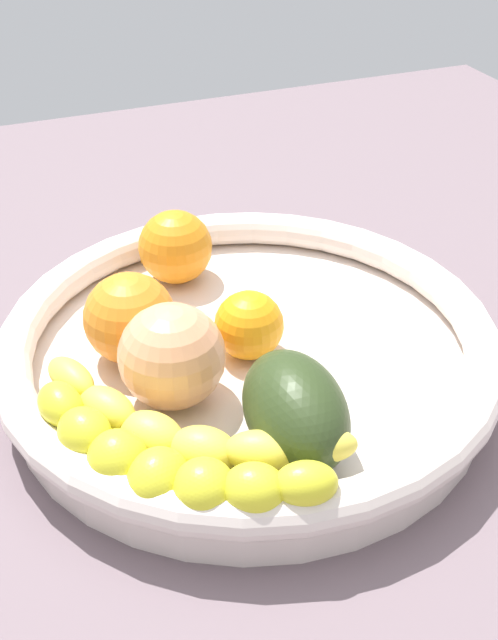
{
  "coord_description": "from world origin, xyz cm",
  "views": [
    {
      "loc": [
        -17.18,
        -43.75,
        41.07
      ],
      "look_at": [
        0.0,
        0.0,
        8.43
      ],
      "focal_mm": 44.74,
      "sensor_mm": 36.0,
      "label": 1
    }
  ],
  "objects_px": {
    "orange_front": "(175,247)",
    "avocado_dark": "(295,410)",
    "banana_draped_right": "(164,466)",
    "orange_mid_left": "(248,322)",
    "orange_mid_right": "(130,318)",
    "peach_blush": "(172,356)",
    "banana_draped_left": "(181,432)",
    "fruit_bowl": "(249,350)"
  },
  "relations": [
    {
      "from": "fruit_bowl",
      "to": "peach_blush",
      "type": "relative_size",
      "value": 5.07
    },
    {
      "from": "orange_mid_right",
      "to": "avocado_dark",
      "type": "bearing_deg",
      "value": -61.79
    },
    {
      "from": "peach_blush",
      "to": "fruit_bowl",
      "type": "bearing_deg",
      "value": 23.35
    },
    {
      "from": "avocado_dark",
      "to": "orange_mid_left",
      "type": "bearing_deg",
      "value": 84.56
    },
    {
      "from": "orange_front",
      "to": "avocado_dark",
      "type": "relative_size",
      "value": 0.65
    },
    {
      "from": "banana_draped_right",
      "to": "peach_blush",
      "type": "distance_m",
      "value": 0.09
    },
    {
      "from": "orange_mid_right",
      "to": "peach_blush",
      "type": "relative_size",
      "value": 0.92
    },
    {
      "from": "banana_draped_right",
      "to": "peach_blush",
      "type": "xyz_separation_m",
      "value": [
        0.03,
        0.08,
        0.01
      ]
    },
    {
      "from": "fruit_bowl",
      "to": "peach_blush",
      "type": "bearing_deg",
      "value": -156.65
    },
    {
      "from": "banana_draped_right",
      "to": "avocado_dark",
      "type": "distance_m",
      "value": 0.09
    },
    {
      "from": "peach_blush",
      "to": "orange_front",
      "type": "bearing_deg",
      "value": 72.17
    },
    {
      "from": "orange_front",
      "to": "orange_mid_right",
      "type": "bearing_deg",
      "value": -124.15
    },
    {
      "from": "fruit_bowl",
      "to": "orange_front",
      "type": "bearing_deg",
      "value": 98.72
    },
    {
      "from": "orange_front",
      "to": "peach_blush",
      "type": "bearing_deg",
      "value": -107.83
    },
    {
      "from": "fruit_bowl",
      "to": "banana_draped_left",
      "type": "bearing_deg",
      "value": -131.76
    },
    {
      "from": "banana_draped_left",
      "to": "avocado_dark",
      "type": "height_order",
      "value": "avocado_dark"
    },
    {
      "from": "orange_front",
      "to": "peach_blush",
      "type": "height_order",
      "value": "peach_blush"
    },
    {
      "from": "fruit_bowl",
      "to": "banana_draped_right",
      "type": "bearing_deg",
      "value": -130.62
    },
    {
      "from": "banana_draped_left",
      "to": "orange_front",
      "type": "relative_size",
      "value": 2.69
    },
    {
      "from": "fruit_bowl",
      "to": "orange_mid_right",
      "type": "bearing_deg",
      "value": 160.25
    },
    {
      "from": "orange_mid_right",
      "to": "avocado_dark",
      "type": "xyz_separation_m",
      "value": [
        0.07,
        -0.13,
        -0.0
      ]
    },
    {
      "from": "fruit_bowl",
      "to": "orange_mid_left",
      "type": "xyz_separation_m",
      "value": [
        0.0,
        0.0,
        0.02
      ]
    },
    {
      "from": "avocado_dark",
      "to": "orange_mid_right",
      "type": "bearing_deg",
      "value": 118.21
    },
    {
      "from": "orange_mid_left",
      "to": "peach_blush",
      "type": "bearing_deg",
      "value": -154.15
    },
    {
      "from": "orange_front",
      "to": "avocado_dark",
      "type": "height_order",
      "value": "avocado_dark"
    },
    {
      "from": "banana_draped_right",
      "to": "orange_mid_left",
      "type": "bearing_deg",
      "value": 50.17
    },
    {
      "from": "avocado_dark",
      "to": "peach_blush",
      "type": "xyz_separation_m",
      "value": [
        -0.06,
        0.07,
        0.01
      ]
    },
    {
      "from": "orange_mid_left",
      "to": "orange_mid_right",
      "type": "bearing_deg",
      "value": 162.7
    },
    {
      "from": "orange_mid_left",
      "to": "avocado_dark",
      "type": "distance_m",
      "value": 0.11
    },
    {
      "from": "banana_draped_left",
      "to": "orange_front",
      "type": "height_order",
      "value": "orange_front"
    },
    {
      "from": "banana_draped_right",
      "to": "orange_mid_right",
      "type": "xyz_separation_m",
      "value": [
        0.02,
        0.14,
        0.01
      ]
    },
    {
      "from": "orange_mid_left",
      "to": "peach_blush",
      "type": "height_order",
      "value": "peach_blush"
    },
    {
      "from": "orange_mid_left",
      "to": "peach_blush",
      "type": "relative_size",
      "value": 0.7
    },
    {
      "from": "banana_draped_left",
      "to": "orange_mid_left",
      "type": "xyz_separation_m",
      "value": [
        0.08,
        0.09,
        0.0
      ]
    },
    {
      "from": "fruit_bowl",
      "to": "avocado_dark",
      "type": "relative_size",
      "value": 3.87
    },
    {
      "from": "orange_mid_left",
      "to": "peach_blush",
      "type": "distance_m",
      "value": 0.07
    },
    {
      "from": "banana_draped_left",
      "to": "orange_mid_right",
      "type": "relative_size",
      "value": 2.48
    },
    {
      "from": "banana_draped_right",
      "to": "banana_draped_left",
      "type": "bearing_deg",
      "value": 53.83
    },
    {
      "from": "banana_draped_left",
      "to": "peach_blush",
      "type": "height_order",
      "value": "peach_blush"
    },
    {
      "from": "orange_mid_left",
      "to": "orange_mid_right",
      "type": "distance_m",
      "value": 0.08
    },
    {
      "from": "orange_mid_left",
      "to": "avocado_dark",
      "type": "bearing_deg",
      "value": -95.44
    },
    {
      "from": "fruit_bowl",
      "to": "orange_mid_left",
      "type": "distance_m",
      "value": 0.02
    }
  ]
}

